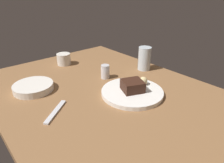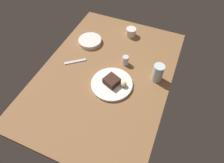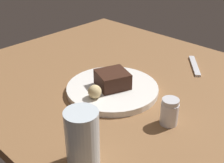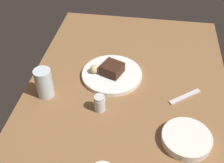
# 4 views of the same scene
# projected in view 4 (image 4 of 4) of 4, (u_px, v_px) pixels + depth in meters

# --- Properties ---
(dining_table) EXTENTS (1.20, 0.84, 0.03)m
(dining_table) POSITION_uv_depth(u_px,v_px,m) (127.00, 91.00, 1.18)
(dining_table) COLOR brown
(dining_table) RESTS_ON ground
(dessert_plate) EXTENTS (0.26, 0.26, 0.02)m
(dessert_plate) POSITION_uv_depth(u_px,v_px,m) (112.00, 74.00, 1.23)
(dessert_plate) COLOR white
(dessert_plate) RESTS_ON dining_table
(chocolate_cake_slice) EXTENTS (0.11, 0.11, 0.04)m
(chocolate_cake_slice) POSITION_uv_depth(u_px,v_px,m) (112.00, 69.00, 1.21)
(chocolate_cake_slice) COLOR #381E14
(chocolate_cake_slice) RESTS_ON dessert_plate
(bread_roll) EXTENTS (0.04, 0.04, 0.04)m
(bread_roll) POSITION_uv_depth(u_px,v_px,m) (94.00, 69.00, 1.21)
(bread_roll) COLOR #DBC184
(bread_roll) RESTS_ON dessert_plate
(salt_shaker) EXTENTS (0.04, 0.04, 0.07)m
(salt_shaker) POSITION_uv_depth(u_px,v_px,m) (100.00, 103.00, 1.06)
(salt_shaker) COLOR silver
(salt_shaker) RESTS_ON dining_table
(water_glass) EXTENTS (0.07, 0.07, 0.12)m
(water_glass) POSITION_uv_depth(u_px,v_px,m) (44.00, 83.00, 1.11)
(water_glass) COLOR silver
(water_glass) RESTS_ON dining_table
(side_bowl) EXTENTS (0.17, 0.17, 0.03)m
(side_bowl) POSITION_uv_depth(u_px,v_px,m) (186.00, 139.00, 0.96)
(side_bowl) COLOR white
(side_bowl) RESTS_ON dining_table
(dessert_spoon) EXTENTS (0.11, 0.13, 0.01)m
(dessert_spoon) POSITION_uv_depth(u_px,v_px,m) (185.00, 97.00, 1.13)
(dessert_spoon) COLOR silver
(dessert_spoon) RESTS_ON dining_table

